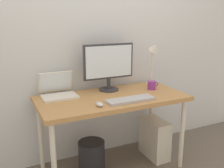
{
  "coord_description": "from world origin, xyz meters",
  "views": [
    {
      "loc": [
        -1.0,
        -2.11,
        1.49
      ],
      "look_at": [
        0.0,
        0.0,
        0.88
      ],
      "focal_mm": 41.85,
      "sensor_mm": 36.0,
      "label": 1
    }
  ],
  "objects_px": {
    "computer_tower": "(155,138)",
    "wastebasket": "(92,156)",
    "desk": "(112,103)",
    "keyboard": "(130,100)",
    "desk_lamp": "(154,54)",
    "monitor": "(109,64)",
    "mouse": "(100,104)",
    "coffee_mug": "(152,85)",
    "laptop": "(58,90)"
  },
  "relations": [
    {
      "from": "monitor",
      "to": "mouse",
      "type": "xyz_separation_m",
      "value": [
        -0.27,
        -0.41,
        -0.25
      ]
    },
    {
      "from": "monitor",
      "to": "coffee_mug",
      "type": "relative_size",
      "value": 4.36
    },
    {
      "from": "monitor",
      "to": "keyboard",
      "type": "bearing_deg",
      "value": -86.09
    },
    {
      "from": "mouse",
      "to": "coffee_mug",
      "type": "xyz_separation_m",
      "value": [
        0.69,
        0.25,
        0.03
      ]
    },
    {
      "from": "monitor",
      "to": "laptop",
      "type": "xyz_separation_m",
      "value": [
        -0.51,
        0.02,
        -0.21
      ]
    },
    {
      "from": "mouse",
      "to": "wastebasket",
      "type": "bearing_deg",
      "value": 86.15
    },
    {
      "from": "mouse",
      "to": "desk_lamp",
      "type": "bearing_deg",
      "value": 26.88
    },
    {
      "from": "desk_lamp",
      "to": "computer_tower",
      "type": "distance_m",
      "value": 0.9
    },
    {
      "from": "keyboard",
      "to": "coffee_mug",
      "type": "bearing_deg",
      "value": 32.32
    },
    {
      "from": "monitor",
      "to": "mouse",
      "type": "relative_size",
      "value": 5.85
    },
    {
      "from": "computer_tower",
      "to": "wastebasket",
      "type": "height_order",
      "value": "computer_tower"
    },
    {
      "from": "monitor",
      "to": "desk_lamp",
      "type": "distance_m",
      "value": 0.54
    },
    {
      "from": "desk",
      "to": "wastebasket",
      "type": "bearing_deg",
      "value": 162.69
    },
    {
      "from": "desk",
      "to": "monitor",
      "type": "relative_size",
      "value": 2.64
    },
    {
      "from": "keyboard",
      "to": "computer_tower",
      "type": "distance_m",
      "value": 0.73
    },
    {
      "from": "coffee_mug",
      "to": "wastebasket",
      "type": "bearing_deg",
      "value": 179.09
    },
    {
      "from": "desk",
      "to": "computer_tower",
      "type": "height_order",
      "value": "desk"
    },
    {
      "from": "coffee_mug",
      "to": "computer_tower",
      "type": "distance_m",
      "value": 0.59
    },
    {
      "from": "monitor",
      "to": "computer_tower",
      "type": "relative_size",
      "value": 1.25
    },
    {
      "from": "computer_tower",
      "to": "wastebasket",
      "type": "distance_m",
      "value": 0.71
    },
    {
      "from": "coffee_mug",
      "to": "computer_tower",
      "type": "bearing_deg",
      "value": -44.78
    },
    {
      "from": "keyboard",
      "to": "mouse",
      "type": "distance_m",
      "value": 0.3
    },
    {
      "from": "desk_lamp",
      "to": "mouse",
      "type": "height_order",
      "value": "desk_lamp"
    },
    {
      "from": "laptop",
      "to": "keyboard",
      "type": "distance_m",
      "value": 0.69
    },
    {
      "from": "keyboard",
      "to": "wastebasket",
      "type": "xyz_separation_m",
      "value": [
        -0.28,
        0.26,
        -0.62
      ]
    },
    {
      "from": "laptop",
      "to": "computer_tower",
      "type": "height_order",
      "value": "laptop"
    },
    {
      "from": "monitor",
      "to": "mouse",
      "type": "bearing_deg",
      "value": -123.76
    },
    {
      "from": "desk",
      "to": "laptop",
      "type": "relative_size",
      "value": 4.34
    },
    {
      "from": "desk",
      "to": "monitor",
      "type": "bearing_deg",
      "value": 73.44
    },
    {
      "from": "computer_tower",
      "to": "desk_lamp",
      "type": "bearing_deg",
      "value": 67.42
    },
    {
      "from": "monitor",
      "to": "laptop",
      "type": "distance_m",
      "value": 0.56
    },
    {
      "from": "coffee_mug",
      "to": "laptop",
      "type": "bearing_deg",
      "value": 169.38
    },
    {
      "from": "desk",
      "to": "keyboard",
      "type": "xyz_separation_m",
      "value": [
        0.09,
        -0.2,
        0.08
      ]
    },
    {
      "from": "monitor",
      "to": "wastebasket",
      "type": "relative_size",
      "value": 1.75
    },
    {
      "from": "keyboard",
      "to": "monitor",
      "type": "bearing_deg",
      "value": 93.91
    },
    {
      "from": "desk_lamp",
      "to": "mouse",
      "type": "xyz_separation_m",
      "value": [
        -0.81,
        -0.41,
        -0.32
      ]
    },
    {
      "from": "monitor",
      "to": "computer_tower",
      "type": "xyz_separation_m",
      "value": [
        0.45,
        -0.19,
        -0.81
      ]
    },
    {
      "from": "monitor",
      "to": "laptop",
      "type": "relative_size",
      "value": 1.64
    },
    {
      "from": "desk",
      "to": "mouse",
      "type": "bearing_deg",
      "value": -136.05
    },
    {
      "from": "keyboard",
      "to": "wastebasket",
      "type": "height_order",
      "value": "keyboard"
    },
    {
      "from": "laptop",
      "to": "keyboard",
      "type": "relative_size",
      "value": 0.73
    },
    {
      "from": "computer_tower",
      "to": "wastebasket",
      "type": "bearing_deg",
      "value": 176.08
    },
    {
      "from": "coffee_mug",
      "to": "wastebasket",
      "type": "xyz_separation_m",
      "value": [
        -0.67,
        0.01,
        -0.65
      ]
    },
    {
      "from": "desk",
      "to": "coffee_mug",
      "type": "bearing_deg",
      "value": 5.98
    },
    {
      "from": "monitor",
      "to": "keyboard",
      "type": "xyz_separation_m",
      "value": [
        0.03,
        -0.4,
        -0.25
      ]
    },
    {
      "from": "computer_tower",
      "to": "desk",
      "type": "bearing_deg",
      "value": -178.67
    },
    {
      "from": "desk_lamp",
      "to": "keyboard",
      "type": "relative_size",
      "value": 1.07
    },
    {
      "from": "desk",
      "to": "computer_tower",
      "type": "bearing_deg",
      "value": 1.33
    },
    {
      "from": "desk",
      "to": "wastebasket",
      "type": "relative_size",
      "value": 4.63
    },
    {
      "from": "mouse",
      "to": "computer_tower",
      "type": "distance_m",
      "value": 0.94
    }
  ]
}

